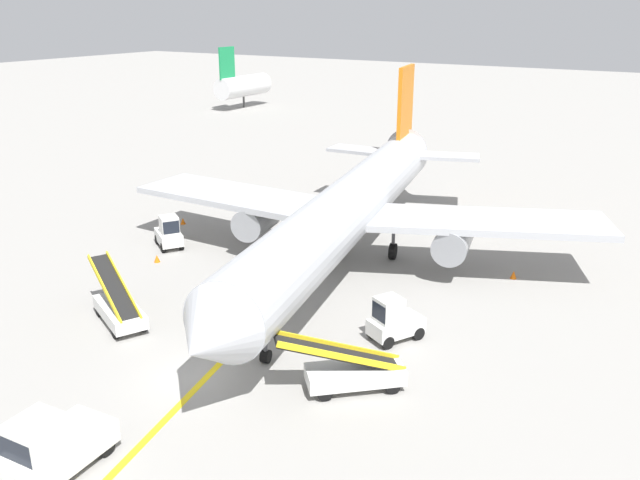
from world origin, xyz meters
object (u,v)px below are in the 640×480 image
baggage_tug_by_cargo_door (393,321)px  safety_cone_wingtip_left (514,275)px  safety_cone_nose_left (183,221)px  pushback_tug (51,447)px  belt_loader_forward_hold (119,307)px  safety_cone_nose_right (157,258)px  ground_crew_marshaller (232,294)px  belt_loader_aft_hold (352,371)px  airliner (351,206)px  baggage_tug_near_wing (169,233)px

baggage_tug_by_cargo_door → safety_cone_wingtip_left: (2.64, 9.83, -0.71)m
safety_cone_nose_left → safety_cone_wingtip_left: size_ratio=1.00×
pushback_tug → baggage_tug_by_cargo_door: bearing=68.6°
belt_loader_forward_hold → safety_cone_wingtip_left: belt_loader_forward_hold is taller
safety_cone_nose_right → pushback_tug: bearing=-55.6°
baggage_tug_by_cargo_door → safety_cone_nose_right: baggage_tug_by_cargo_door is taller
ground_crew_marshaller → safety_cone_nose_left: (-11.51, 9.03, -0.69)m
safety_cone_nose_right → safety_cone_wingtip_left: bearing=24.3°
belt_loader_forward_hold → safety_cone_nose_right: 7.80m
belt_loader_aft_hold → safety_cone_nose_right: size_ratio=10.36×
ground_crew_marshaller → safety_cone_nose_right: (-7.91, 2.88, -0.69)m
baggage_tug_by_cargo_door → ground_crew_marshaller: size_ratio=1.61×
ground_crew_marshaller → safety_cone_nose_right: ground_crew_marshaller is taller
belt_loader_forward_hold → safety_cone_nose_right: size_ratio=11.47×
safety_cone_wingtip_left → safety_cone_nose_left: bearing=-174.3°
belt_loader_aft_hold → belt_loader_forward_hold: bearing=-176.8°
pushback_tug → baggage_tug_by_cargo_door: pushback_tug is taller
airliner → safety_cone_wingtip_left: airliner is taller
pushback_tug → belt_loader_forward_hold: (-6.36, 8.64, -0.22)m
safety_cone_nose_right → safety_cone_nose_left: bearing=120.3°
airliner → belt_loader_aft_hold: airliner is taller
baggage_tug_near_wing → belt_loader_forward_hold: bearing=-59.6°
airliner → safety_cone_wingtip_left: size_ratio=79.79×
belt_loader_aft_hold → safety_cone_wingtip_left: (2.30, 14.28, -0.56)m
belt_loader_aft_hold → safety_cone_nose_right: (-16.19, 5.93, -0.56)m
baggage_tug_by_cargo_door → ground_crew_marshaller: (-7.94, -1.39, -0.02)m
safety_cone_nose_right → safety_cone_wingtip_left: (18.49, 8.34, 0.00)m
airliner → baggage_tug_near_wing: bearing=-161.8°
belt_loader_forward_hold → ground_crew_marshaller: 5.34m
pushback_tug → baggage_tug_by_cargo_door: 14.78m
ground_crew_marshaller → safety_cone_nose_right: size_ratio=3.86×
baggage_tug_by_cargo_door → belt_loader_forward_hold: (-11.75, -5.12, -0.15)m
belt_loader_aft_hold → safety_cone_nose_left: bearing=148.6°
baggage_tug_by_cargo_door → safety_cone_nose_left: baggage_tug_by_cargo_door is taller
baggage_tug_near_wing → baggage_tug_by_cargo_door: same height
belt_loader_aft_hold → airliner: bearing=119.1°
airliner → ground_crew_marshaller: 9.15m
airliner → safety_cone_nose_left: airliner is taller
ground_crew_marshaller → safety_cone_wingtip_left: ground_crew_marshaller is taller
ground_crew_marshaller → safety_cone_nose_left: 14.64m
baggage_tug_by_cargo_door → safety_cone_wingtip_left: bearing=75.0°
baggage_tug_near_wing → ground_crew_marshaller: (8.99, -5.09, -0.02)m
airliner → safety_cone_nose_left: bearing=178.2°
baggage_tug_near_wing → safety_cone_nose_right: size_ratio=6.18×
baggage_tug_near_wing → baggage_tug_by_cargo_door: size_ratio=1.00×
safety_cone_nose_right → belt_loader_forward_hold: bearing=-58.2°
safety_cone_nose_left → safety_cone_wingtip_left: 22.20m
safety_cone_nose_right → safety_cone_wingtip_left: 20.29m
baggage_tug_by_cargo_door → ground_crew_marshaller: bearing=-170.1°
pushback_tug → ground_crew_marshaller: size_ratio=2.18×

